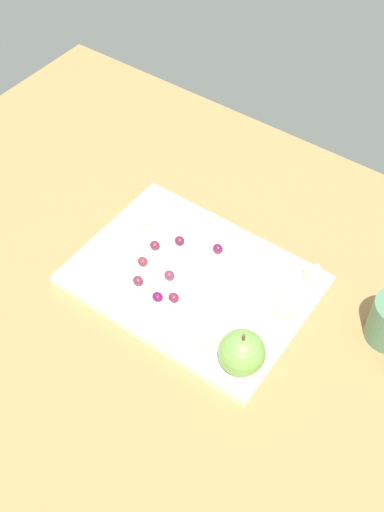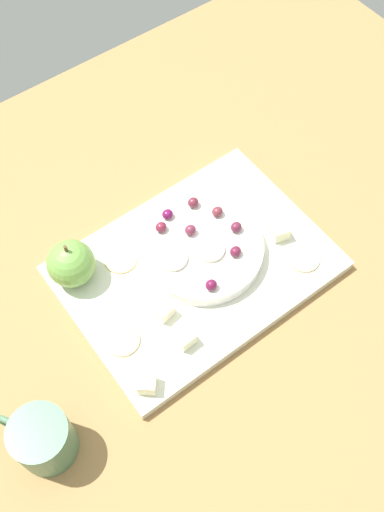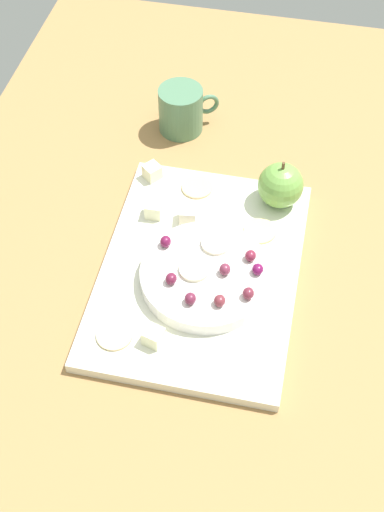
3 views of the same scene
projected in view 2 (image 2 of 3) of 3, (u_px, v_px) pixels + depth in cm
name	position (u px, v px, depth cm)	size (l,w,h in cm)	color
table	(178.00, 269.00, 94.67)	(138.20, 95.86, 4.37)	#9C7344
platter	(196.00, 268.00, 91.24)	(39.78, 28.78, 1.79)	silver
serving_dish	(202.00, 248.00, 90.61)	(18.96, 18.96, 2.32)	white
apple_whole	(71.00, 263.00, 86.43)	(7.21, 7.21, 7.21)	#6BA245
apple_stem	(66.00, 249.00, 82.80)	(0.50, 0.50, 1.20)	brown
cheese_cube_0	(185.00, 338.00, 82.95)	(2.49, 2.49, 2.49)	#F5F1C1
cheese_cube_1	(147.00, 384.00, 79.56)	(2.49, 2.49, 2.49)	#F9F1C0
cheese_cube_2	(163.00, 310.00, 85.15)	(2.49, 2.49, 2.49)	#F9EBCC
cheese_cube_3	(280.00, 232.00, 92.09)	(2.49, 2.49, 2.49)	#F1F0C0
cracker_0	(121.00, 259.00, 90.72)	(5.03, 5.03, 0.40)	#E5C684
cracker_1	(122.00, 340.00, 83.90)	(5.03, 5.03, 0.40)	#E1B983
cracker_2	(304.00, 258.00, 90.83)	(5.03, 5.03, 0.40)	beige
grape_0	(236.00, 227.00, 90.25)	(1.80, 1.62, 1.64)	maroon
grape_1	(211.00, 285.00, 85.05)	(1.80, 1.62, 1.71)	maroon
grape_2	(193.00, 202.00, 92.59)	(1.80, 1.62, 1.68)	maroon
grape_3	(217.00, 212.00, 91.75)	(1.80, 1.62, 1.59)	maroon
grape_4	(190.00, 230.00, 89.94)	(1.80, 1.62, 1.70)	maroon
grape_5	(159.00, 228.00, 90.17)	(1.80, 1.62, 1.57)	maroon
grape_6	(236.00, 251.00, 88.04)	(1.80, 1.62, 1.59)	maroon
grape_7	(168.00, 214.00, 91.55)	(1.80, 1.62, 1.50)	#641244
apple_slice_0	(210.00, 250.00, 88.78)	(4.40, 4.40, 0.60)	beige
apple_slice_1	(173.00, 258.00, 88.00)	(4.40, 4.40, 0.60)	beige
cup	(43.00, 439.00, 74.74)	(7.78, 10.25, 8.25)	#4D7958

